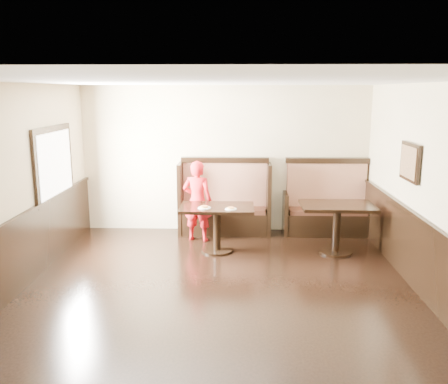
{
  "coord_description": "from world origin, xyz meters",
  "views": [
    {
      "loc": [
        0.28,
        -5.57,
        2.69
      ],
      "look_at": [
        0.02,
        2.35,
        1.0
      ],
      "focal_mm": 38.0,
      "sensor_mm": 36.0,
      "label": 1
    }
  ],
  "objects_px": {
    "table_main": "(217,217)",
    "table_neighbor": "(337,217)",
    "booth_neighbor": "(326,209)",
    "child": "(197,201)",
    "booth_main": "(225,206)"
  },
  "relations": [
    {
      "from": "table_neighbor",
      "to": "child",
      "type": "xyz_separation_m",
      "value": [
        -2.4,
        0.6,
        0.11
      ]
    },
    {
      "from": "table_main",
      "to": "child",
      "type": "bearing_deg",
      "value": 122.56
    },
    {
      "from": "booth_neighbor",
      "to": "table_main",
      "type": "distance_m",
      "value": 2.34
    },
    {
      "from": "table_main",
      "to": "table_neighbor",
      "type": "xyz_separation_m",
      "value": [
        2.02,
        0.0,
        0.02
      ]
    },
    {
      "from": "table_main",
      "to": "table_neighbor",
      "type": "relative_size",
      "value": 1.03
    },
    {
      "from": "table_neighbor",
      "to": "child",
      "type": "relative_size",
      "value": 0.82
    },
    {
      "from": "table_main",
      "to": "child",
      "type": "xyz_separation_m",
      "value": [
        -0.38,
        0.6,
        0.13
      ]
    },
    {
      "from": "table_main",
      "to": "child",
      "type": "distance_m",
      "value": 0.72
    },
    {
      "from": "table_main",
      "to": "booth_main",
      "type": "bearing_deg",
      "value": 85.32
    },
    {
      "from": "table_main",
      "to": "table_neighbor",
      "type": "height_order",
      "value": "table_neighbor"
    },
    {
      "from": "child",
      "to": "booth_neighbor",
      "type": "bearing_deg",
      "value": -156.69
    },
    {
      "from": "booth_main",
      "to": "table_main",
      "type": "xyz_separation_m",
      "value": [
        -0.1,
        -1.13,
        0.08
      ]
    },
    {
      "from": "booth_main",
      "to": "table_neighbor",
      "type": "height_order",
      "value": "booth_main"
    },
    {
      "from": "booth_neighbor",
      "to": "child",
      "type": "relative_size",
      "value": 1.12
    },
    {
      "from": "booth_neighbor",
      "to": "booth_main",
      "type": "bearing_deg",
      "value": 179.95
    }
  ]
}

